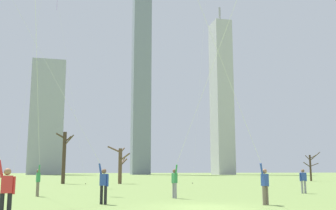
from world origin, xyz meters
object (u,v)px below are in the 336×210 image
kite_flyer_midfield_left_pink (66,110)px  distant_kite_high_overhead_purple (60,15)px  kite_flyer_foreground_right_teal (186,148)px  kite_flyer_midfield_right_green (37,143)px  bystander_strolling_midfield (303,180)px  kite_flyer_far_back_yellow (239,116)px  bare_tree_left_of_center (64,156)px  bare_tree_right_of_center (311,166)px  bare_tree_far_right_edge (120,163)px

kite_flyer_midfield_left_pink → distant_kite_high_overhead_purple: distant_kite_high_overhead_purple is taller
kite_flyer_foreground_right_teal → kite_flyer_midfield_right_green: bearing=155.7°
kite_flyer_midfield_right_green → bystander_strolling_midfield: kite_flyer_midfield_right_green is taller
kite_flyer_midfield_right_green → kite_flyer_far_back_yellow: size_ratio=1.03×
kite_flyer_far_back_yellow → bare_tree_left_of_center: size_ratio=2.45×
kite_flyer_foreground_right_teal → bystander_strolling_midfield: kite_flyer_foreground_right_teal is taller
kite_flyer_midfield_right_green → distant_kite_high_overhead_purple: (0.16, 19.87, 15.66)m
distant_kite_high_overhead_purple → bare_tree_right_of_center: size_ratio=5.16×
kite_flyer_midfield_left_pink → bare_tree_far_right_edge: size_ratio=3.48×
kite_flyer_midfield_right_green → bystander_strolling_midfield: size_ratio=9.27×
bare_tree_left_of_center → bare_tree_right_of_center: size_ratio=1.44×
distant_kite_high_overhead_purple → bare_tree_right_of_center: distant_kite_high_overhead_purple is taller
distant_kite_high_overhead_purple → bare_tree_far_right_edge: distant_kite_high_overhead_purple is taller
kite_flyer_midfield_left_pink → distant_kite_high_overhead_purple: bearing=93.4°
distant_kite_high_overhead_purple → bare_tree_left_of_center: size_ratio=3.59×
kite_flyer_foreground_right_teal → distant_kite_high_overhead_purple: 29.38m
kite_flyer_midfield_left_pink → kite_flyer_midfield_right_green: (-1.57, 3.88, -1.39)m
bystander_strolling_midfield → bare_tree_far_right_edge: size_ratio=0.37×
kite_flyer_midfield_left_pink → kite_flyer_far_back_yellow: bearing=-30.6°
kite_flyer_far_back_yellow → distant_kite_high_overhead_purple: bearing=107.1°
bare_tree_right_of_center → bare_tree_left_of_center: bearing=-174.4°
bare_tree_far_right_edge → distant_kite_high_overhead_purple: bearing=-160.5°
kite_flyer_midfield_right_green → bare_tree_left_of_center: size_ratio=2.52×
bare_tree_left_of_center → bare_tree_right_of_center: bearing=5.6°
bare_tree_far_right_edge → bare_tree_right_of_center: 28.53m
kite_flyer_midfield_left_pink → kite_flyer_midfield_right_green: bearing=112.1°
kite_flyer_midfield_right_green → bare_tree_left_of_center: kite_flyer_midfield_right_green is taller
kite_flyer_midfield_right_green → kite_flyer_far_back_yellow: (8.81, -8.16, 0.79)m
kite_flyer_midfield_left_pink → bare_tree_right_of_center: size_ratio=3.68×
bare_tree_right_of_center → bystander_strolling_midfield: bearing=-124.8°
kite_flyer_midfield_right_green → distant_kite_high_overhead_purple: size_ratio=0.70×
kite_flyer_midfield_left_pink → bare_tree_right_of_center: 46.22m
bare_tree_far_right_edge → bare_tree_left_of_center: 6.57m
kite_flyer_far_back_yellow → bare_tree_right_of_center: kite_flyer_far_back_yellow is taller
kite_flyer_foreground_right_teal → kite_flyer_midfield_left_pink: size_ratio=1.08×
kite_flyer_midfield_left_pink → bare_tree_left_of_center: kite_flyer_midfield_left_pink is taller
kite_flyer_midfield_right_green → kite_flyer_far_back_yellow: 12.03m
kite_flyer_midfield_right_green → bare_tree_left_of_center: 23.75m
bare_tree_far_right_edge → bare_tree_left_of_center: (-6.40, 1.20, 0.87)m
kite_flyer_foreground_right_teal → bare_tree_left_of_center: 28.04m
bare_tree_far_right_edge → kite_flyer_midfield_left_pink: bearing=-102.9°
kite_flyer_far_back_yellow → bystander_strolling_midfield: 12.46m
bare_tree_left_of_center → bare_tree_right_of_center: bare_tree_left_of_center is taller
kite_flyer_midfield_left_pink → bare_tree_far_right_edge: (6.06, 26.40, -2.14)m
bare_tree_right_of_center → kite_flyer_midfield_left_pink: bearing=-137.9°
kite_flyer_midfield_right_green → bystander_strolling_midfield: (17.30, 0.47, -2.17)m
kite_flyer_far_back_yellow → distant_kite_high_overhead_purple: 32.88m
kite_flyer_midfield_left_pink → bare_tree_left_of_center: (-0.33, 27.60, -1.27)m
kite_flyer_far_back_yellow → kite_flyer_midfield_right_green: bearing=137.2°
kite_flyer_midfield_right_green → bare_tree_far_right_edge: size_ratio=3.43×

